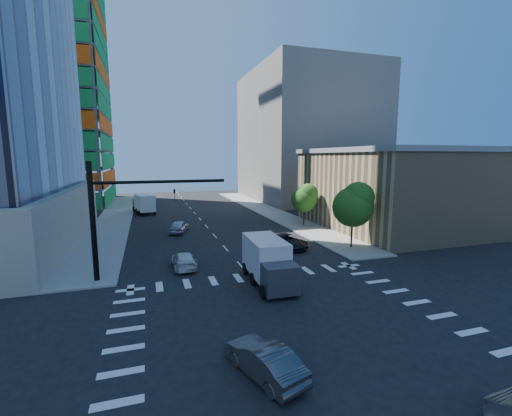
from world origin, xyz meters
name	(u,v)px	position (x,y,z in m)	size (l,w,h in m)	color
ground	(298,331)	(0.00, 0.00, 0.00)	(160.00, 160.00, 0.00)	black
road_markings	(298,331)	(0.00, 0.00, 0.01)	(20.00, 20.00, 0.01)	silver
sidewalk_ne	(268,211)	(12.50, 40.00, 0.07)	(5.00, 60.00, 0.15)	gray
sidewalk_nw	(115,218)	(-12.50, 40.00, 0.07)	(5.00, 60.00, 0.15)	gray
construction_building	(33,77)	(-27.41, 61.93, 24.61)	(25.16, 34.50, 70.60)	slate
commercial_building	(399,188)	(25.00, 22.00, 5.31)	(20.50, 22.50, 10.60)	#A2835E
bg_building_ne	(306,137)	(27.00, 55.00, 14.00)	(24.00, 30.00, 28.00)	slate
signal_mast_nw	(114,210)	(-10.00, 11.50, 5.49)	(10.20, 0.40, 9.00)	black
tree_south	(355,204)	(12.63, 13.90, 4.69)	(4.16, 4.16, 6.82)	#382316
tree_north	(305,198)	(12.93, 25.90, 3.99)	(3.54, 3.52, 5.78)	#382316
car_nb_far	(287,241)	(6.15, 16.17, 0.71)	(2.37, 5.14, 1.43)	black
car_sb_near	(184,260)	(-4.80, 12.95, 0.65)	(1.83, 4.51, 1.31)	silver
car_sb_mid	(179,227)	(-3.91, 27.18, 0.77)	(1.81, 4.51, 1.54)	#B3B5BB
car_sb_cross	(264,360)	(-3.02, -3.08, 0.72)	(1.53, 4.40, 1.45)	#434247
box_truck_near	(269,266)	(0.88, 7.01, 1.45)	(2.89, 6.35, 3.29)	black
box_truck_far	(143,205)	(-8.26, 44.43, 1.44)	(3.93, 6.64, 3.26)	black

